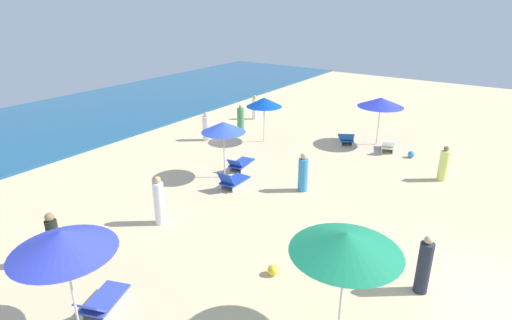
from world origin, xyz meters
name	(u,v)px	position (x,y,z in m)	size (l,w,h in m)	color
ground_plane	(498,307)	(0.00, 0.00, 0.00)	(60.00, 60.00, 0.00)	beige
ocean	(4,135)	(0.00, 24.02, 0.06)	(60.00, 11.96, 0.12)	#1D547D
umbrella_0	(223,127)	(2.44, 10.47, 2.21)	(1.82, 1.82, 2.43)	silver
lounge_chair_0_0	(241,164)	(3.59, 10.48, 0.23)	(1.53, 0.83, 0.61)	silver
lounge_chair_0_1	(233,181)	(1.85, 9.58, 0.27)	(1.37, 0.70, 0.78)	silver
umbrella_1	(346,243)	(-3.15, 2.86, 2.49)	(2.33, 2.33, 2.72)	silver
umbrella_2	(62,241)	(-6.33, 7.69, 2.47)	(2.17, 2.17, 2.71)	silver
lounge_chair_2_0	(103,302)	(-5.53, 7.94, 0.26)	(1.51, 1.09, 0.64)	silver
umbrella_3	(381,102)	(10.19, 6.57, 2.23)	(2.29, 2.29, 2.46)	silver
lounge_chair_3_0	(387,146)	(9.48, 5.80, 0.28)	(1.46, 1.02, 0.70)	silver
lounge_chair_3_1	(346,139)	(9.43, 7.95, 0.26)	(1.47, 1.23, 0.69)	silver
umbrella_4	(264,102)	(7.26, 11.64, 2.13)	(1.83, 1.83, 2.37)	silver
beachgoer_0	(54,241)	(-5.10, 10.52, 0.80)	(0.36, 0.36, 1.69)	black
beachgoer_1	(303,174)	(3.13, 7.13, 0.73)	(0.51, 0.51, 1.57)	#378DCE
beachgoer_2	(241,120)	(7.83, 13.57, 0.73)	(0.40, 0.40, 1.59)	#47965D
beachgoer_3	(424,266)	(-0.47, 1.75, 0.76)	(0.36, 0.36, 1.64)	#242A3B
beachgoer_4	(159,202)	(-1.80, 9.86, 0.80)	(0.41, 0.41, 1.72)	white
beachgoer_5	(255,108)	(10.59, 14.51, 0.71)	(0.43, 0.43, 1.50)	white
beachgoer_6	(206,128)	(5.74, 14.30, 0.70)	(0.42, 0.42, 1.53)	white
beachgoer_7	(444,165)	(7.28, 2.81, 0.69)	(0.50, 0.50, 1.50)	#DFF678
beach_ball_0	(411,154)	(9.23, 4.56, 0.16)	(0.32, 0.32, 0.32)	#378DDF
beach_ball_1	(273,270)	(-2.04, 5.26, 0.15)	(0.31, 0.31, 0.31)	yellow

